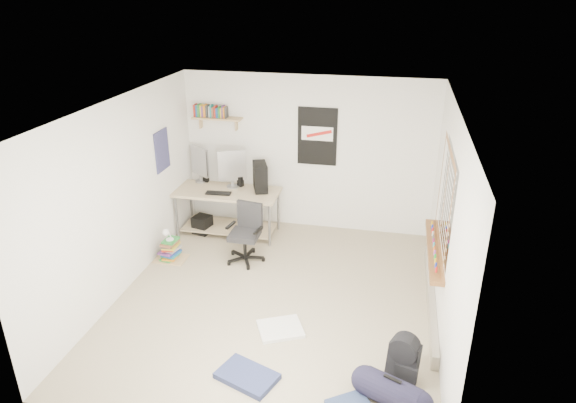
% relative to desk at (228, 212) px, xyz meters
% --- Properties ---
extents(floor, '(4.00, 4.50, 0.01)m').
position_rel_desk_xyz_m(floor, '(1.18, -1.68, -0.37)').
color(floor, gray).
rests_on(floor, ground).
extents(ceiling, '(4.00, 4.50, 0.01)m').
position_rel_desk_xyz_m(ceiling, '(1.18, -1.68, 2.14)').
color(ceiling, white).
rests_on(ceiling, ground).
extents(back_wall, '(4.00, 0.01, 2.50)m').
position_rel_desk_xyz_m(back_wall, '(1.18, 0.57, 0.89)').
color(back_wall, silver).
rests_on(back_wall, ground).
extents(left_wall, '(0.01, 4.50, 2.50)m').
position_rel_desk_xyz_m(left_wall, '(-0.82, -1.68, 0.89)').
color(left_wall, silver).
rests_on(left_wall, ground).
extents(right_wall, '(0.01, 4.50, 2.50)m').
position_rel_desk_xyz_m(right_wall, '(3.19, -1.68, 0.89)').
color(right_wall, silver).
rests_on(right_wall, ground).
extents(desk, '(1.78, 1.21, 0.75)m').
position_rel_desk_xyz_m(desk, '(0.00, 0.00, 0.00)').
color(desk, tan).
rests_on(desk, floor).
extents(monitor_left, '(0.42, 0.34, 0.48)m').
position_rel_desk_xyz_m(monitor_left, '(-0.55, 0.30, 0.62)').
color(monitor_left, gray).
rests_on(monitor_left, desk).
extents(monitor_right, '(0.45, 0.28, 0.49)m').
position_rel_desk_xyz_m(monitor_right, '(0.04, 0.18, 0.63)').
color(monitor_right, '#B2B1B6').
rests_on(monitor_right, desk).
extents(pc_tower, '(0.33, 0.46, 0.43)m').
position_rel_desk_xyz_m(pc_tower, '(0.51, 0.15, 0.60)').
color(pc_tower, black).
rests_on(pc_tower, desk).
extents(keyboard, '(0.40, 0.17, 0.02)m').
position_rel_desk_xyz_m(keyboard, '(-0.09, -0.16, 0.39)').
color(keyboard, black).
rests_on(keyboard, desk).
extents(speaker_left, '(0.08, 0.08, 0.17)m').
position_rel_desk_xyz_m(speaker_left, '(-0.46, 0.30, 0.46)').
color(speaker_left, black).
rests_on(speaker_left, desk).
extents(speaker_right, '(0.11, 0.11, 0.16)m').
position_rel_desk_xyz_m(speaker_right, '(0.15, 0.22, 0.46)').
color(speaker_right, black).
rests_on(speaker_right, desk).
extents(office_chair, '(0.67, 0.67, 0.87)m').
position_rel_desk_xyz_m(office_chair, '(0.52, -0.81, 0.12)').
color(office_chair, '#242326').
rests_on(office_chair, floor).
extents(wall_shelf, '(0.80, 0.22, 0.24)m').
position_rel_desk_xyz_m(wall_shelf, '(-0.27, 0.46, 1.42)').
color(wall_shelf, tan).
rests_on(wall_shelf, back_wall).
extents(poster_back_wall, '(0.62, 0.03, 0.92)m').
position_rel_desk_xyz_m(poster_back_wall, '(1.33, 0.55, 1.19)').
color(poster_back_wall, black).
rests_on(poster_back_wall, back_wall).
extents(poster_left_wall, '(0.02, 0.42, 0.60)m').
position_rel_desk_xyz_m(poster_left_wall, '(-0.80, -0.48, 1.14)').
color(poster_left_wall, navy).
rests_on(poster_left_wall, left_wall).
extents(window, '(0.10, 1.50, 1.26)m').
position_rel_desk_xyz_m(window, '(3.13, -1.38, 1.08)').
color(window, brown).
rests_on(window, right_wall).
extents(baseboard_heater, '(0.08, 2.50, 0.18)m').
position_rel_desk_xyz_m(baseboard_heater, '(3.14, -1.38, -0.28)').
color(baseboard_heater, '#B7B2A8').
rests_on(baseboard_heater, floor).
extents(backpack, '(0.36, 0.32, 0.41)m').
position_rel_desk_xyz_m(backpack, '(2.80, -2.79, -0.16)').
color(backpack, black).
rests_on(backpack, floor).
extents(duffel_bag, '(0.38, 0.38, 0.57)m').
position_rel_desk_xyz_m(duffel_bag, '(2.70, -3.19, -0.22)').
color(duffel_bag, black).
rests_on(duffel_bag, floor).
extents(tshirt, '(0.64, 0.60, 0.04)m').
position_rel_desk_xyz_m(tshirt, '(1.39, -2.31, -0.34)').
color(tshirt, silver).
rests_on(tshirt, floor).
extents(jeans_a, '(0.70, 0.57, 0.07)m').
position_rel_desk_xyz_m(jeans_a, '(1.24, -3.16, -0.33)').
color(jeans_a, navy).
rests_on(jeans_a, floor).
extents(book_stack, '(0.55, 0.49, 0.33)m').
position_rel_desk_xyz_m(book_stack, '(-0.57, -1.01, -0.21)').
color(book_stack, brown).
rests_on(book_stack, floor).
extents(desk_lamp, '(0.12, 0.19, 0.19)m').
position_rel_desk_xyz_m(desk_lamp, '(-0.55, -1.03, 0.02)').
color(desk_lamp, white).
rests_on(desk_lamp, book_stack).
extents(subwoofer, '(0.31, 0.31, 0.29)m').
position_rel_desk_xyz_m(subwoofer, '(-0.43, -0.08, -0.22)').
color(subwoofer, black).
rests_on(subwoofer, floor).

